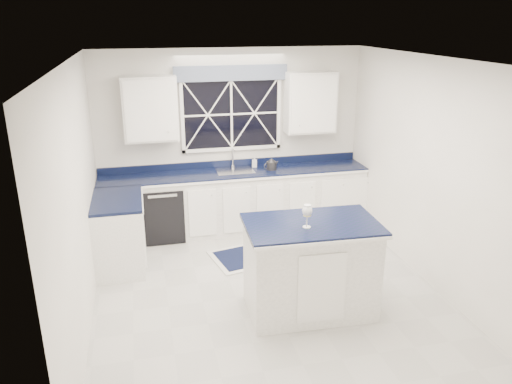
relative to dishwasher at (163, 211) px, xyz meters
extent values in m
plane|color=#A4A49F|center=(1.10, -1.95, -0.41)|extent=(4.50, 4.50, 0.00)
cube|color=white|center=(1.10, 0.30, 0.94)|extent=(4.00, 0.10, 2.70)
cube|color=white|center=(1.10, 0.00, 0.04)|extent=(3.98, 0.60, 0.90)
cube|color=white|center=(-0.60, -0.80, 0.04)|extent=(0.60, 1.00, 0.90)
cube|color=black|center=(1.10, 0.00, 0.51)|extent=(3.98, 0.64, 0.04)
cube|color=black|center=(0.00, 0.00, 0.00)|extent=(0.60, 0.58, 0.82)
cube|color=black|center=(1.10, 0.27, 1.34)|extent=(1.40, 0.02, 1.00)
cube|color=slate|center=(1.10, 0.21, 1.94)|extent=(1.65, 0.04, 0.22)
cube|color=white|center=(-0.07, 0.13, 1.49)|extent=(0.75, 0.34, 0.90)
cube|color=white|center=(2.28, 0.13, 1.49)|extent=(0.75, 0.34, 0.90)
cylinder|color=#BCBCBF|center=(1.10, 0.22, 0.55)|extent=(0.05, 0.05, 0.04)
cylinder|color=#BCBCBF|center=(1.10, 0.22, 0.69)|extent=(0.02, 0.02, 0.28)
cylinder|color=#BCBCBF|center=(1.10, 0.13, 0.82)|extent=(0.02, 0.18, 0.02)
cube|color=white|center=(1.46, -2.37, 0.10)|extent=(1.38, 0.84, 1.01)
cube|color=black|center=(1.46, -2.37, 0.62)|extent=(1.45, 0.91, 0.04)
cube|color=beige|center=(1.21, -0.93, -0.40)|extent=(1.36, 0.99, 0.01)
cube|color=black|center=(1.21, -0.93, -0.39)|extent=(1.20, 0.83, 0.01)
cylinder|color=#2B2B2D|center=(1.65, -0.03, 0.59)|extent=(0.18, 0.18, 0.12)
cone|color=#2B2B2D|center=(1.65, -0.03, 0.68)|extent=(0.15, 0.15, 0.05)
torus|color=#2B2B2D|center=(1.57, -0.05, 0.60)|extent=(0.10, 0.04, 0.10)
cylinder|color=#2B2B2D|center=(1.73, 0.00, 0.61)|extent=(0.06, 0.03, 0.08)
cylinder|color=silver|center=(1.37, -2.47, 0.65)|extent=(0.08, 0.08, 0.01)
cylinder|color=silver|center=(1.37, -2.47, 0.72)|extent=(0.01, 0.01, 0.13)
ellipsoid|color=silver|center=(1.37, -2.47, 0.83)|extent=(0.10, 0.10, 0.13)
cylinder|color=#D0C56E|center=(1.37, -2.47, 0.81)|extent=(0.09, 0.09, 0.06)
imported|color=silver|center=(1.43, 0.16, 0.61)|extent=(0.09, 0.09, 0.16)
camera|label=1|loc=(-0.23, -6.96, 2.71)|focal=35.00mm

